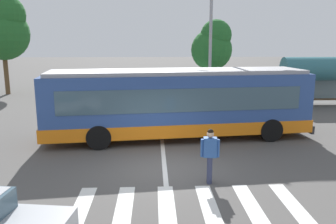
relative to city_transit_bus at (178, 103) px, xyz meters
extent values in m
plane|color=#514F4C|center=(-0.77, -3.80, -1.59)|extent=(160.00, 160.00, 0.00)
cylinder|color=black|center=(3.72, 1.60, -1.09)|extent=(1.03, 0.41, 1.00)
cylinder|color=black|center=(3.99, -0.73, -1.09)|extent=(1.03, 0.41, 1.00)
cylinder|color=black|center=(-3.57, 0.77, -1.09)|extent=(1.03, 0.41, 1.00)
cylinder|color=black|center=(-3.30, -1.56, -1.09)|extent=(1.03, 0.41, 1.00)
cube|color=#2D4C8E|center=(-0.02, 0.00, 0.04)|extent=(11.68, 3.83, 2.55)
cube|color=orange|center=(-0.02, 0.00, -0.96)|extent=(11.79, 3.87, 0.55)
cube|color=#3D5666|center=(-0.02, 0.00, 0.34)|extent=(10.32, 3.73, 0.96)
cube|color=#3D5666|center=(5.68, 0.65, 0.24)|extent=(0.29, 2.23, 1.63)
cube|color=black|center=(5.68, 0.65, 1.13)|extent=(0.28, 1.93, 0.28)
cube|color=#99999E|center=(-0.02, 0.00, 1.39)|extent=(11.20, 3.58, 0.16)
cube|color=#28282B|center=(5.79, 0.66, -1.16)|extent=(0.41, 2.55, 0.36)
cylinder|color=#333856|center=(0.62, -5.02, -1.16)|extent=(0.16, 0.16, 0.85)
cylinder|color=#333856|center=(0.61, -5.13, -1.16)|extent=(0.16, 0.16, 0.85)
cube|color=#2D569E|center=(0.62, -5.07, -0.44)|extent=(0.43, 0.30, 0.60)
cylinder|color=#2D569E|center=(0.38, -5.05, -0.47)|extent=(0.10, 0.10, 0.55)
cylinder|color=#2D569E|center=(0.85, -5.10, -0.47)|extent=(0.10, 0.10, 0.55)
sphere|color=tan|center=(0.62, -5.07, -0.03)|extent=(0.22, 0.22, 0.22)
sphere|color=black|center=(0.62, -5.07, 0.04)|extent=(0.19, 0.19, 0.19)
cylinder|color=black|center=(-3.61, 12.40, -1.27)|extent=(0.23, 0.65, 0.64)
cylinder|color=black|center=(-1.94, 12.33, -1.27)|extent=(0.23, 0.65, 0.64)
cylinder|color=black|center=(-3.73, 9.62, -1.27)|extent=(0.23, 0.65, 0.64)
cylinder|color=black|center=(-2.06, 9.54, -1.27)|extent=(0.23, 0.65, 0.64)
cube|color=#AD1E1E|center=(-2.84, 10.97, -0.95)|extent=(2.02, 4.58, 0.52)
cube|color=#3D5666|center=(-2.84, 10.88, -0.47)|extent=(1.69, 2.23, 0.44)
cube|color=#AD1E1E|center=(-2.84, 10.88, -0.28)|extent=(1.61, 2.04, 0.09)
cylinder|color=black|center=(-0.97, 12.96, -1.27)|extent=(0.24, 0.65, 0.64)
cylinder|color=black|center=(0.70, 12.85, -1.27)|extent=(0.24, 0.65, 0.64)
cylinder|color=black|center=(-1.15, 10.17, -1.27)|extent=(0.24, 0.65, 0.64)
cylinder|color=black|center=(0.53, 10.07, -1.27)|extent=(0.24, 0.65, 0.64)
cube|color=#196B70|center=(-0.22, 11.51, -0.95)|extent=(2.10, 4.61, 0.52)
cube|color=#3D5666|center=(-0.23, 11.42, -0.47)|extent=(1.74, 2.26, 0.44)
cube|color=#196B70|center=(-0.23, 11.42, -0.28)|extent=(1.65, 2.07, 0.09)
cylinder|color=black|center=(1.88, 13.15, -1.27)|extent=(0.26, 0.66, 0.64)
cylinder|color=black|center=(3.55, 12.98, -1.27)|extent=(0.26, 0.66, 0.64)
cylinder|color=black|center=(1.60, 10.37, -1.27)|extent=(0.26, 0.66, 0.64)
cylinder|color=black|center=(3.27, 10.20, -1.27)|extent=(0.26, 0.66, 0.64)
cube|color=white|center=(2.57, 11.68, -0.95)|extent=(2.26, 4.66, 0.52)
cube|color=#3D5666|center=(2.56, 11.59, -0.47)|extent=(1.81, 2.31, 0.44)
cube|color=white|center=(2.56, 11.59, -0.28)|extent=(1.72, 2.12, 0.09)
cylinder|color=#28282B|center=(7.45, 7.29, -0.44)|extent=(0.12, 0.12, 2.30)
cube|color=slate|center=(9.74, 7.99, -0.32)|extent=(4.39, 0.04, 1.93)
cylinder|color=#2D6670|center=(9.74, 7.29, 0.89)|extent=(4.66, 1.54, 1.54)
cube|color=#4C3823|center=(9.74, 7.29, -1.14)|extent=(3.66, 0.36, 0.08)
cylinder|color=#939399|center=(2.61, 7.52, 2.92)|extent=(0.20, 0.20, 9.03)
cylinder|color=brown|center=(-12.95, 13.44, 0.09)|extent=(0.36, 0.36, 3.36)
sphere|color=#236028|center=(-12.95, 13.44, 3.22)|extent=(4.13, 4.13, 4.13)
sphere|color=#236028|center=(-12.56, 13.27, 4.67)|extent=(3.10, 3.10, 3.10)
cylinder|color=brown|center=(3.83, 14.36, -0.43)|extent=(0.36, 0.36, 2.31)
sphere|color=#236028|center=(3.83, 14.36, 1.93)|extent=(3.44, 3.44, 3.44)
sphere|color=#236028|center=(4.14, 14.11, 3.14)|extent=(2.58, 2.58, 2.58)
cube|color=silver|center=(-3.01, -6.73, -1.58)|extent=(0.45, 2.85, 0.01)
cube|color=silver|center=(-1.89, -6.73, -1.58)|extent=(0.45, 2.85, 0.01)
cube|color=silver|center=(-0.76, -6.73, -1.58)|extent=(0.45, 2.85, 0.01)
cube|color=silver|center=(0.37, -6.73, -1.58)|extent=(0.45, 2.85, 0.01)
cube|color=silver|center=(1.49, -6.73, -1.58)|extent=(0.45, 2.85, 0.01)
cube|color=silver|center=(2.62, -6.73, -1.58)|extent=(0.45, 2.85, 0.01)
cube|color=silver|center=(-0.72, -1.80, -1.58)|extent=(0.16, 24.00, 0.01)
camera|label=1|loc=(-1.08, -15.04, 2.74)|focal=36.99mm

